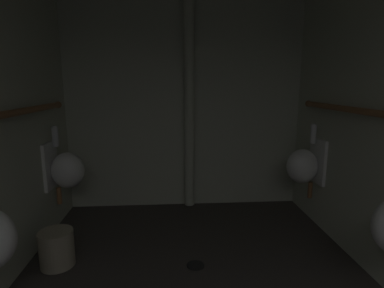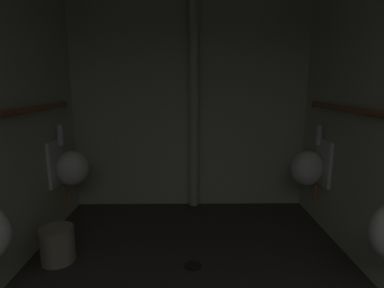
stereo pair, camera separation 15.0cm
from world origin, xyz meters
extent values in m
cube|color=beige|center=(0.00, 3.76, 1.19)|extent=(2.72, 0.06, 2.37)
ellipsoid|color=white|center=(-1.13, 3.17, 0.60)|extent=(0.30, 0.26, 0.34)
cube|color=white|center=(-1.29, 3.17, 0.65)|extent=(0.03, 0.30, 0.44)
cylinder|color=silver|center=(-1.22, 3.17, 0.91)|extent=(0.06, 0.06, 0.16)
sphere|color=silver|center=(-1.22, 3.17, 0.99)|extent=(0.06, 0.06, 0.06)
cylinder|color=#936038|center=(-1.23, 3.17, 0.35)|extent=(0.04, 0.04, 0.16)
ellipsoid|color=white|center=(1.13, 3.15, 0.60)|extent=(0.30, 0.26, 0.34)
cube|color=white|center=(1.29, 3.15, 0.65)|extent=(0.03, 0.30, 0.44)
cylinder|color=silver|center=(1.22, 3.15, 0.91)|extent=(0.06, 0.06, 0.16)
sphere|color=silver|center=(1.22, 3.15, 0.99)|extent=(0.06, 0.06, 0.06)
cylinder|color=#936038|center=(1.23, 3.15, 0.35)|extent=(0.04, 0.04, 0.16)
sphere|color=#936038|center=(-1.24, 3.37, 1.20)|extent=(0.06, 0.06, 0.06)
sphere|color=#936038|center=(1.24, 3.35, 1.20)|extent=(0.06, 0.06, 0.06)
cylinder|color=beige|center=(0.05, 3.65, 1.19)|extent=(0.11, 0.11, 2.32)
cylinder|color=black|center=(0.02, 2.47, 0.00)|extent=(0.14, 0.14, 0.01)
cylinder|color=#9E937A|center=(-1.06, 2.55, 0.14)|extent=(0.26, 0.26, 0.28)
camera|label=1|loc=(-0.16, 0.30, 1.39)|focal=28.77mm
camera|label=2|loc=(-0.01, 0.30, 1.39)|focal=28.77mm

